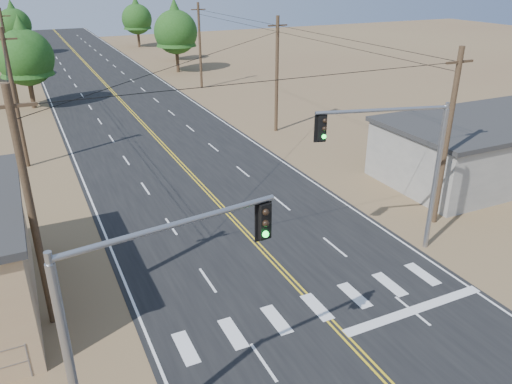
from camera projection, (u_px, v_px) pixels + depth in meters
road at (171, 154)px, 39.95m from camera, size 15.00×200.00×0.02m
building_right at (489, 149)px, 35.06m from camera, size 15.00×8.00×4.00m
utility_pole_left_near at (31, 212)px, 18.91m from camera, size 1.80×0.30×10.00m
utility_pole_left_mid at (15, 99)px, 35.39m from camera, size 1.80×0.30×10.00m
utility_pole_left_far at (9, 58)px, 51.87m from camera, size 1.80×0.30×10.00m
utility_pole_right_near at (447, 138)px, 27.15m from camera, size 1.80×0.30×10.00m
utility_pole_right_mid at (277, 74)px, 43.63m from camera, size 1.80×0.30×10.00m
utility_pole_right_far at (200, 45)px, 60.11m from camera, size 1.80×0.30×10.00m
signal_mast_left at (135, 312)px, 13.35m from camera, size 6.39×1.11×7.61m
signal_mast_right at (404, 155)px, 24.14m from camera, size 6.38×1.95×7.81m
tree_left_near at (24, 52)px, 50.86m from camera, size 5.71×5.71×9.51m
tree_left_far at (14, 22)px, 83.08m from camera, size 5.43×5.43×9.05m
tree_right_near at (175, 27)px, 69.23m from camera, size 6.01×6.01×10.01m
tree_right_mid at (175, 34)px, 79.33m from camera, size 4.04×4.04×6.74m
tree_right_far at (137, 16)px, 92.42m from camera, size 5.48×5.48×9.13m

